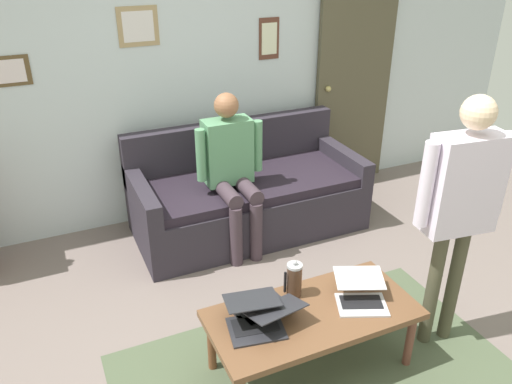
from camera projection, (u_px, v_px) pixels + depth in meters
name	position (u px, v px, depth m)	size (l,w,h in m)	color
ground_plane	(308.00, 359.00, 3.17)	(7.68, 7.68, 0.00)	slate
area_rug	(318.00, 376.00, 3.03)	(2.30, 1.38, 0.01)	#4C583F
back_wall	(187.00, 64.00, 4.35)	(7.04, 0.11, 2.70)	silver
interior_door	(354.00, 84.00, 5.02)	(0.82, 0.09, 2.05)	brown
couch	(246.00, 195.00, 4.46)	(1.94, 0.89, 0.88)	#2D2731
coffee_table	(313.00, 318.00, 2.95)	(1.21, 0.57, 0.41)	brown
laptop_left	(361.00, 295.00, 3.00)	(0.39, 0.41, 0.13)	silver
laptop_center	(268.00, 310.00, 2.88)	(0.36, 0.37, 0.13)	#28282D
laptop_right	(255.00, 318.00, 2.81)	(0.35, 0.38, 0.15)	#28282D
french_press	(294.00, 280.00, 3.02)	(0.11, 0.09, 0.25)	#4C3323
person_standing	(462.00, 196.00, 2.87)	(0.57, 0.23, 1.61)	#494733
person_seated	(232.00, 165.00, 4.01)	(0.55, 0.51, 1.28)	#41323B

